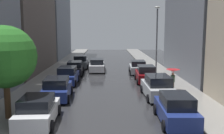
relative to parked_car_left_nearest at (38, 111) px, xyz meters
The scene contains 16 objects.
ground_plane 17.97m from the parked_car_left_nearest, 77.22° to the left, with size 28.00×72.00×0.04m, color #29292C.
sidewalk_left 17.70m from the parked_car_left_nearest, 98.22° to the left, with size 3.00×72.00×0.15m, color gray.
sidewalk_right 20.41m from the parked_car_left_nearest, 59.12° to the left, with size 3.00×72.00×0.15m, color gray.
parked_car_left_nearest is the anchor object (origin of this frame).
parked_car_left_second 5.35m from the parked_car_left_nearest, 89.14° to the left, with size 2.32×4.47×1.68m.
parked_car_left_third 10.86m from the parked_car_left_nearest, 89.62° to the left, with size 2.05×4.16×1.73m.
parked_car_left_fourth 16.29m from the parked_car_left_nearest, 89.59° to the left, with size 2.15×4.47×1.59m.
parked_car_left_fifth 21.62m from the parked_car_left_nearest, 89.30° to the left, with size 2.27×4.49×1.75m.
parked_car_right_nearest 7.95m from the parked_car_left_nearest, ahead, with size 2.12×4.34×1.71m.
parked_car_right_second 9.70m from the parked_car_left_nearest, 34.90° to the left, with size 2.26×4.65×1.80m.
parked_car_right_third 13.97m from the parked_car_left_nearest, 55.53° to the left, with size 2.13×4.08×1.73m.
parked_car_right_fourth 18.45m from the parked_car_left_nearest, 65.28° to the left, with size 2.20×4.12×1.60m.
car_midroad 18.75m from the parked_car_left_nearest, 81.78° to the left, with size 2.16×4.74×1.63m.
pedestrian_foreground 12.07m from the parked_car_left_nearest, 37.23° to the left, with size 1.16×1.16×1.84m.
street_tree_left 3.61m from the parked_car_left_nearest, 164.73° to the left, with size 3.63×3.63×5.47m.
lamp_post_right 17.81m from the parked_car_left_nearest, 56.83° to the left, with size 0.60×0.28×7.71m.
Camera 1 is at (0.02, -7.93, 5.40)m, focal length 41.68 mm.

